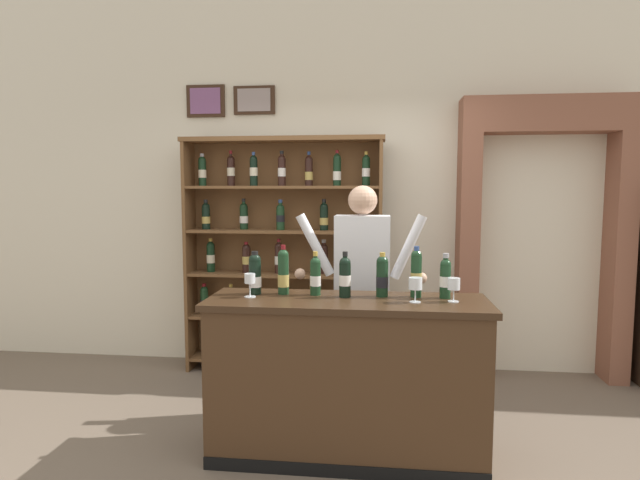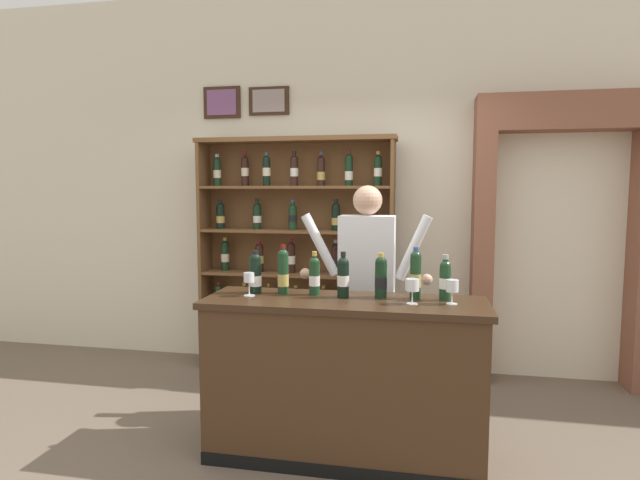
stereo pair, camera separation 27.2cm
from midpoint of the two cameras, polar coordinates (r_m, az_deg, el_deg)
name	(u,v)px [view 2 (the right image)]	position (r m, az deg, el deg)	size (l,w,h in m)	color
ground_plane	(316,455)	(3.58, 1.91, -22.41)	(14.00, 14.00, 0.02)	#6B5B4C
back_wall	(355,180)	(4.95, 5.38, 6.55)	(12.00, 0.19, 3.51)	beige
wine_shelf	(296,251)	(4.77, -0.99, -1.18)	(1.81, 0.31, 2.13)	brown
archway_doorway	(559,222)	(4.97, 26.05, 1.76)	(1.44, 0.45, 2.45)	brown
tasting_counter	(344,379)	(3.35, 5.03, -14.91)	(1.72, 0.56, 1.00)	#422B19
shopkeeper	(367,275)	(3.81, 7.17, -3.81)	(0.97, 0.22, 1.70)	#2D3347
tasting_bottle_rosso	(255,273)	(3.39, -4.80, -3.59)	(0.08, 0.08, 0.28)	black
tasting_bottle_super_tuscan	(283,271)	(3.36, -1.74, -3.46)	(0.07, 0.07, 0.32)	#19381E
tasting_bottle_riserva	(314,275)	(3.32, 1.74, -3.89)	(0.07, 0.07, 0.28)	#19381E
tasting_bottle_brunello	(343,276)	(3.25, 4.95, -3.99)	(0.07, 0.07, 0.29)	black
tasting_bottle_chianti	(381,276)	(3.27, 9.05, -3.96)	(0.08, 0.08, 0.28)	black
tasting_bottle_prosecco	(415,274)	(3.28, 12.73, -3.67)	(0.07, 0.07, 0.32)	#19381E
tasting_bottle_grappa	(445,279)	(3.28, 15.82, -4.11)	(0.07, 0.07, 0.28)	#19381E
wine_glass_center	(249,279)	(3.30, -5.42, -4.32)	(0.07, 0.07, 0.15)	silver
wine_glass_right	(412,286)	(3.13, 12.52, -4.92)	(0.08, 0.08, 0.15)	silver
wine_glass_left	(452,287)	(3.18, 16.63, -4.99)	(0.07, 0.07, 0.15)	silver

